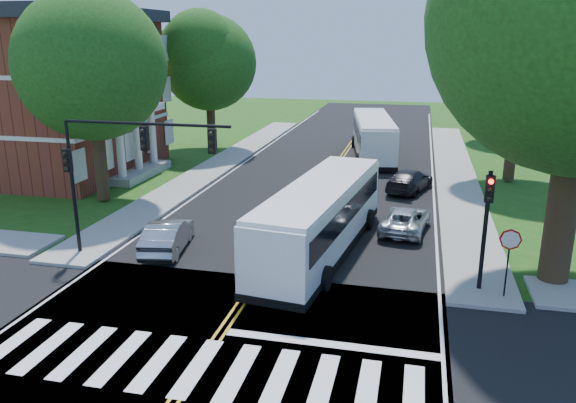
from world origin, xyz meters
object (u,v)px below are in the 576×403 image
(signal_ne, at_px, (487,215))
(signal_nw, at_px, (120,157))
(bus_follow, at_px, (373,136))
(hatchback, at_px, (168,236))
(dark_sedan, at_px, (410,180))
(suv, at_px, (405,219))
(bus_lead, at_px, (321,217))

(signal_ne, bearing_deg, signal_nw, -179.95)
(bus_follow, xyz_separation_m, hatchback, (-6.92, -22.30, -0.93))
(signal_ne, relative_size, bus_follow, 0.36)
(bus_follow, bearing_deg, signal_nw, 61.84)
(hatchback, height_order, dark_sedan, hatchback)
(signal_nw, xyz_separation_m, suv, (11.18, 6.25, -3.78))
(hatchback, bearing_deg, signal_nw, 36.67)
(signal_ne, bearing_deg, dark_sedan, 101.69)
(signal_nw, height_order, signal_ne, signal_nw)
(signal_nw, height_order, bus_follow, signal_nw)
(hatchback, distance_m, suv, 11.15)
(bus_lead, bearing_deg, signal_nw, 25.74)
(bus_follow, height_order, hatchback, bus_follow)
(bus_follow, xyz_separation_m, dark_sedan, (3.07, -9.75, -0.97))
(signal_nw, height_order, suv, signal_nw)
(bus_follow, height_order, dark_sedan, bus_follow)
(hatchback, bearing_deg, bus_follow, -117.24)
(suv, relative_size, dark_sedan, 0.94)
(bus_lead, distance_m, dark_sedan, 11.79)
(bus_follow, bearing_deg, signal_ne, 94.97)
(bus_follow, relative_size, hatchback, 2.90)
(signal_nw, height_order, hatchback, signal_nw)
(signal_nw, relative_size, suv, 1.68)
(signal_ne, height_order, hatchback, signal_ne)
(hatchback, bearing_deg, signal_ne, 164.36)
(bus_lead, xyz_separation_m, hatchback, (-6.50, -1.33, -0.92))
(signal_nw, height_order, bus_lead, signal_nw)
(signal_ne, bearing_deg, suv, 114.72)
(bus_lead, distance_m, suv, 5.14)
(signal_ne, xyz_separation_m, bus_follow, (-5.93, 23.57, -1.33))
(signal_nw, relative_size, bus_follow, 0.59)
(dark_sedan, bearing_deg, suv, 107.28)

